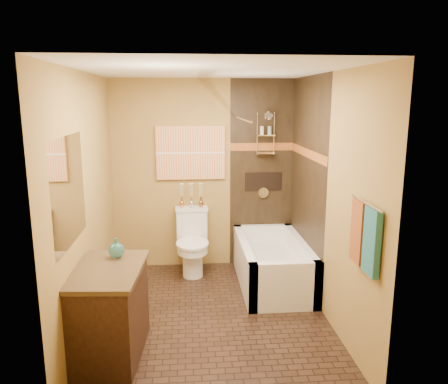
{
  "coord_description": "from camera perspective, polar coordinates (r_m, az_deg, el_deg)",
  "views": [
    {
      "loc": [
        -0.23,
        -4.22,
        2.24
      ],
      "look_at": [
        0.17,
        0.4,
        1.25
      ],
      "focal_mm": 35.0,
      "sensor_mm": 36.0,
      "label": 1
    }
  ],
  "objects": [
    {
      "name": "mosaic_band_right",
      "position": [
        5.2,
        10.79,
        5.02
      ],
      "size": [
        0.01,
        1.5,
        0.1
      ],
      "primitive_type": "cube",
      "color": "brown",
      "rests_on": "alcove_tile_right"
    },
    {
      "name": "ceiling",
      "position": [
        4.23,
        -1.95,
        15.6
      ],
      "size": [
        3.0,
        3.0,
        0.0
      ],
      "primitive_type": "plane",
      "color": "silver",
      "rests_on": "wall_back"
    },
    {
      "name": "wall_front",
      "position": [
        2.9,
        -0.18,
        -7.84
      ],
      "size": [
        2.4,
        0.02,
        2.5
      ],
      "primitive_type": "cube",
      "color": "#AC8842",
      "rests_on": "floor"
    },
    {
      "name": "shower_fixtures",
      "position": [
        5.72,
        5.44,
        6.26
      ],
      "size": [
        0.24,
        0.33,
        1.16
      ],
      "color": "silver",
      "rests_on": "floor"
    },
    {
      "name": "bathtub",
      "position": [
        5.46,
        6.33,
        -9.71
      ],
      "size": [
        0.8,
        1.5,
        0.55
      ],
      "color": "white",
      "rests_on": "floor"
    },
    {
      "name": "sunset_painting",
      "position": [
        5.74,
        -4.38,
        5.13
      ],
      "size": [
        0.9,
        0.04,
        0.7
      ],
      "primitive_type": "cube",
      "color": "orange",
      "rests_on": "wall_back"
    },
    {
      "name": "vanity",
      "position": [
        4.08,
        -14.77,
        -14.94
      ],
      "size": [
        0.64,
        0.97,
        0.82
      ],
      "rotation": [
        0.0,
        0.0,
        -0.08
      ],
      "color": "black",
      "rests_on": "floor"
    },
    {
      "name": "bud_vases",
      "position": [
        5.74,
        -4.29,
        -0.34
      ],
      "size": [
        0.32,
        0.07,
        0.31
      ],
      "color": "gold",
      "rests_on": "toilet"
    },
    {
      "name": "wall_left",
      "position": [
        4.44,
        -17.49,
        -1.36
      ],
      "size": [
        0.02,
        3.0,
        2.5
      ],
      "primitive_type": "cube",
      "color": "#AC8842",
      "rests_on": "floor"
    },
    {
      "name": "curtain_rod",
      "position": [
        5.01,
        2.26,
        9.56
      ],
      "size": [
        0.03,
        1.55,
        0.03
      ],
      "primitive_type": "cylinder",
      "rotation": [
        1.57,
        0.0,
        0.0
      ],
      "color": "silver",
      "rests_on": "wall_back"
    },
    {
      "name": "wall_back",
      "position": [
        5.81,
        -2.65,
        2.25
      ],
      "size": [
        2.4,
        0.02,
        2.5
      ],
      "primitive_type": "cube",
      "color": "#AC8842",
      "rests_on": "floor"
    },
    {
      "name": "teal_bottle",
      "position": [
        4.1,
        -13.89,
        -7.13
      ],
      "size": [
        0.19,
        0.19,
        0.23
      ],
      "primitive_type": null,
      "rotation": [
        0.0,
        0.0,
        -0.39
      ],
      "color": "#256F65",
      "rests_on": "vanity"
    },
    {
      "name": "floor",
      "position": [
        4.78,
        -1.73,
        -15.86
      ],
      "size": [
        3.0,
        3.0,
        0.0
      ],
      "primitive_type": "plane",
      "color": "black",
      "rests_on": "ground"
    },
    {
      "name": "alcove_tile_right",
      "position": [
        5.26,
        10.74,
        1.02
      ],
      "size": [
        0.01,
        1.5,
        2.5
      ],
      "primitive_type": "cube",
      "color": "black",
      "rests_on": "wall_right"
    },
    {
      "name": "toilet",
      "position": [
        5.72,
        -4.17,
        -6.49
      ],
      "size": [
        0.43,
        0.63,
        0.84
      ],
      "rotation": [
        0.0,
        0.0,
        0.02
      ],
      "color": "white",
      "rests_on": "floor"
    },
    {
      "name": "towel_rust",
      "position": [
        3.73,
        17.16,
        -4.97
      ],
      "size": [
        0.05,
        0.22,
        0.52
      ],
      "primitive_type": "cube",
      "color": "brown",
      "rests_on": "towel_bar"
    },
    {
      "name": "mosaic_band_back",
      "position": [
        5.82,
        5.02,
        5.91
      ],
      "size": [
        0.85,
        0.01,
        0.1
      ],
      "primitive_type": "cube",
      "color": "brown",
      "rests_on": "alcove_tile_back"
    },
    {
      "name": "towel_bar",
      "position": [
        3.54,
        18.05,
        -1.39
      ],
      "size": [
        0.02,
        0.55,
        0.02
      ],
      "primitive_type": "cylinder",
      "rotation": [
        1.57,
        0.0,
        0.0
      ],
      "color": "silver",
      "rests_on": "wall_right"
    },
    {
      "name": "wall_right",
      "position": [
        4.56,
        13.4,
        -0.79
      ],
      "size": [
        0.02,
        3.0,
        2.5
      ],
      "primitive_type": "cube",
      "color": "#AC8842",
      "rests_on": "floor"
    },
    {
      "name": "vanity_mirror",
      "position": [
        3.78,
        -19.58,
        0.1
      ],
      "size": [
        0.01,
        1.0,
        0.9
      ],
      "primitive_type": "cube",
      "color": "white",
      "rests_on": "wall_left"
    },
    {
      "name": "alcove_tile_back",
      "position": [
        5.88,
        4.93,
        2.33
      ],
      "size": [
        0.85,
        0.01,
        2.5
      ],
      "primitive_type": "cube",
      "color": "black",
      "rests_on": "wall_back"
    },
    {
      "name": "alcove_niche",
      "position": [
        5.89,
        5.16,
        1.37
      ],
      "size": [
        0.5,
        0.01,
        0.25
      ],
      "primitive_type": "cube",
      "color": "black",
      "rests_on": "alcove_tile_back"
    },
    {
      "name": "towel_teal",
      "position": [
        3.5,
        18.74,
        -6.18
      ],
      "size": [
        0.05,
        0.22,
        0.52
      ],
      "primitive_type": "cube",
      "color": "#226372",
      "rests_on": "towel_bar"
    }
  ]
}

